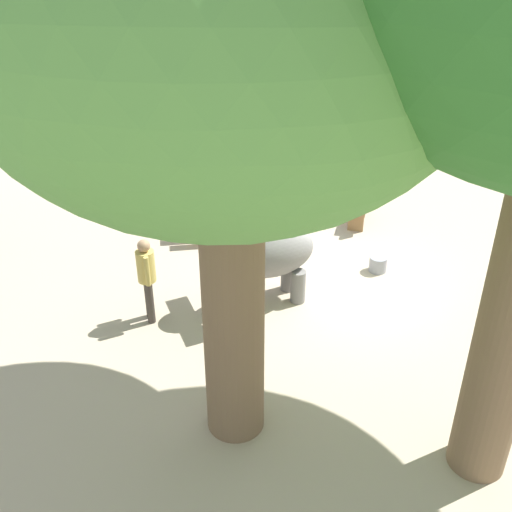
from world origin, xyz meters
The scene contains 7 objects.
ground_plane centered at (0.00, 0.00, 0.00)m, with size 60.00×60.00×0.00m, color #BAA88C.
elephant centered at (-0.60, 1.60, 0.98)m, with size 1.79×2.18×1.53m.
person_handler centered at (-1.27, 3.54, 0.95)m, with size 0.49×0.32×1.62m.
shade_tree_main centered at (-3.71, 1.78, 5.42)m, with size 5.81×5.33×7.55m.
wooden_bench centered at (3.01, -0.63, 0.47)m, with size 1.45×0.68×0.88m.
picnic_table_near centered at (2.28, 2.83, 0.59)m, with size 1.76×1.78×0.78m.
feed_bucket centered at (0.69, -0.76, 0.16)m, with size 0.36×0.36×0.32m, color gray.
Camera 1 is at (-9.87, 1.13, 6.26)m, focal length 41.36 mm.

